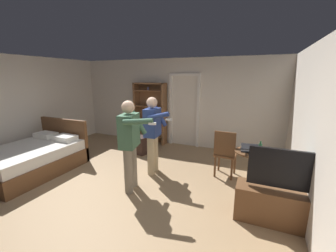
{
  "coord_description": "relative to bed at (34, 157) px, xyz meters",
  "views": [
    {
      "loc": [
        2.38,
        -2.89,
        2.06
      ],
      "look_at": [
        0.91,
        0.52,
        1.18
      ],
      "focal_mm": 22.82,
      "sensor_mm": 36.0,
      "label": 1
    }
  ],
  "objects": [
    {
      "name": "person_blue_shirt",
      "position": [
        2.42,
        0.17,
        0.65
      ],
      "size": [
        0.78,
        0.63,
        1.65
      ],
      "color": "gray",
      "rests_on": "ground_plane"
    },
    {
      "name": "wooden_chair",
      "position": [
        3.91,
        1.36,
        0.24
      ],
      "size": [
        0.45,
        0.45,
        0.99
      ],
      "color": "brown",
      "rests_on": "ground_plane"
    },
    {
      "name": "bookshelf",
      "position": [
        1.4,
        2.88,
        0.7
      ],
      "size": [
        1.01,
        0.32,
        1.86
      ],
      "color": "brown",
      "rests_on": "ground_plane"
    },
    {
      "name": "laptop",
      "position": [
        4.38,
        1.1,
        0.45
      ],
      "size": [
        0.36,
        0.37,
        0.15
      ],
      "color": "black",
      "rests_on": "side_table"
    },
    {
      "name": "ground_plane",
      "position": [
        2.08,
        0.01,
        -0.3
      ],
      "size": [
        6.78,
        6.78,
        0.0
      ],
      "primitive_type": "plane",
      "color": "#997A56"
    },
    {
      "name": "wall_right",
      "position": [
        5.23,
        0.01,
        0.97
      ],
      "size": [
        0.12,
        6.3,
        2.55
      ],
      "primitive_type": "cube",
      "color": "silver",
      "rests_on": "ground_plane"
    },
    {
      "name": "doorway_frame",
      "position": [
        2.44,
        3.02,
        0.92
      ],
      "size": [
        0.93,
        0.08,
        2.13
      ],
      "color": "white",
      "rests_on": "ground_plane"
    },
    {
      "name": "side_table",
      "position": [
        4.41,
        1.15,
        0.16
      ],
      "size": [
        0.59,
        0.59,
        0.7
      ],
      "color": "brown",
      "rests_on": "ground_plane"
    },
    {
      "name": "suitcase_dark",
      "position": [
        1.59,
        1.9,
        -0.07
      ],
      "size": [
        0.54,
        0.49,
        0.47
      ],
      "primitive_type": "cube",
      "rotation": [
        0.0,
        0.0,
        -0.27
      ],
      "color": "black",
      "rests_on": "ground_plane"
    },
    {
      "name": "person_striped_shirt",
      "position": [
        2.46,
        0.97,
        0.64
      ],
      "size": [
        0.67,
        0.56,
        1.64
      ],
      "color": "tan",
      "rests_on": "ground_plane"
    },
    {
      "name": "tv_flatscreen",
      "position": [
        4.87,
        0.2,
        0.01
      ],
      "size": [
        1.22,
        0.4,
        1.11
      ],
      "color": "brown",
      "rests_on": "ground_plane"
    },
    {
      "name": "bottle_on_table",
      "position": [
        4.55,
        1.07,
        0.5
      ],
      "size": [
        0.06,
        0.06,
        0.23
      ],
      "color": "#26502F",
      "rests_on": "side_table"
    },
    {
      "name": "bed",
      "position": [
        0.0,
        0.0,
        0.0
      ],
      "size": [
        1.46,
        1.94,
        1.02
      ],
      "color": "brown",
      "rests_on": "ground_plane"
    },
    {
      "name": "wall_back",
      "position": [
        2.08,
        3.1,
        0.97
      ],
      "size": [
        6.4,
        0.12,
        2.55
      ],
      "primitive_type": "cube",
      "color": "silver",
      "rests_on": "ground_plane"
    }
  ]
}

